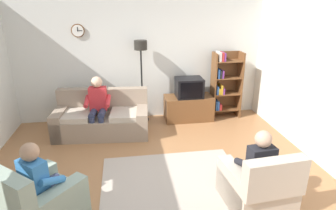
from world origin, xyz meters
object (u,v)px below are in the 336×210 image
at_px(bookshelf, 224,84).
at_px(tv, 189,88).
at_px(tv_stand, 188,108).
at_px(armchair_near_bookshelf, 257,187).
at_px(armchair_near_window, 39,203).
at_px(floor_lamp, 141,59).
at_px(couch, 102,120).
at_px(person_on_couch, 98,104).
at_px(person_in_left_armchair, 41,178).
at_px(person_in_right_armchair, 257,163).

bearing_deg(bookshelf, tv, -173.43).
bearing_deg(tv_stand, armchair_near_bookshelf, -85.51).
bearing_deg(tv_stand, armchair_near_window, -130.67).
distance_m(floor_lamp, armchair_near_bookshelf, 3.66).
distance_m(couch, floor_lamp, 1.55).
relative_size(bookshelf, person_on_couch, 1.27).
relative_size(couch, person_on_couch, 1.59).
relative_size(floor_lamp, armchair_near_bookshelf, 1.97).
bearing_deg(floor_lamp, armchair_near_window, -116.03).
distance_m(armchair_near_window, person_in_left_armchair, 0.33).
height_order(tv_stand, person_on_couch, person_on_couch).
bearing_deg(couch, armchair_near_bookshelf, -50.30).
relative_size(tv, armchair_near_bookshelf, 0.64).
xyz_separation_m(armchair_near_window, person_on_couch, (0.57, 2.42, 0.41)).
relative_size(tv, person_in_left_armchair, 0.54).
distance_m(tv, person_in_right_armchair, 3.02).
distance_m(tv_stand, person_on_couch, 2.13).
bearing_deg(person_in_right_armchair, couch, 130.58).
xyz_separation_m(tv, bookshelf, (0.86, 0.10, 0.02)).
relative_size(couch, bookshelf, 1.25).
bearing_deg(armchair_near_window, floor_lamp, 63.97).
height_order(bookshelf, person_on_couch, bookshelf).
xyz_separation_m(tv_stand, person_in_right_armchair, (0.24, -3.03, 0.32)).
height_order(couch, armchair_near_window, same).
relative_size(person_on_couch, person_in_right_armchair, 1.11).
bearing_deg(armchair_near_bookshelf, couch, 129.70).
bearing_deg(tv, bookshelf, 6.57).
relative_size(bookshelf, floor_lamp, 0.85).
bearing_deg(person_on_couch, person_in_left_armchair, -102.38).
bearing_deg(armchair_near_window, couch, 76.04).
height_order(person_on_couch, person_in_right_armchair, person_on_couch).
xyz_separation_m(floor_lamp, armchair_near_window, (-1.51, -3.10, -1.16)).
xyz_separation_m(bookshelf, armchair_near_bookshelf, (-0.62, -3.19, -0.52)).
distance_m(armchair_near_window, person_in_right_armchair, 2.84).
bearing_deg(couch, floor_lamp, 32.84).
height_order(armchair_near_window, person_in_left_armchair, person_in_left_armchair).
bearing_deg(floor_lamp, person_in_right_armchair, -67.39).
distance_m(couch, person_in_right_armchair, 3.38).
distance_m(floor_lamp, person_in_right_armchair, 3.49).
relative_size(couch, floor_lamp, 1.07).
height_order(couch, armchair_near_bookshelf, same).
xyz_separation_m(tv_stand, floor_lamp, (-1.07, 0.10, 1.17)).
xyz_separation_m(bookshelf, person_in_right_armchair, (-0.62, -3.10, -0.20)).
bearing_deg(person_on_couch, tv_stand, 16.20).
relative_size(bookshelf, armchair_near_window, 1.32).
bearing_deg(floor_lamp, armchair_near_bookshelf, -67.84).
height_order(armchair_near_window, person_on_couch, person_on_couch).
bearing_deg(tv_stand, floor_lamp, 174.69).
height_order(armchair_near_bookshelf, person_in_left_armchair, person_in_left_armchair).
xyz_separation_m(tv_stand, armchair_near_window, (-2.58, -3.00, 0.01)).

